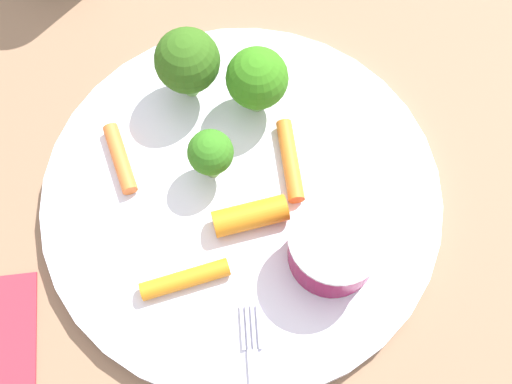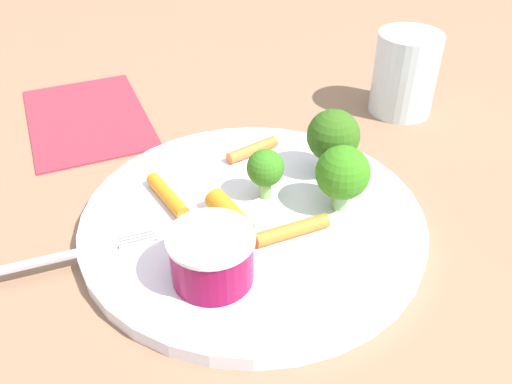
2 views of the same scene
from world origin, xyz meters
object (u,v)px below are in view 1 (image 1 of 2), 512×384
object	(u,v)px
broccoli_floret_0	(257,79)
carrot_stick_1	(290,160)
plate	(242,196)
sauce_cup	(334,247)
broccoli_floret_2	(187,61)
carrot_stick_0	(185,279)
carrot_stick_2	(121,156)
broccoli_floret_1	(211,153)
carrot_stick_3	(250,216)

from	to	relation	value
broccoli_floret_0	carrot_stick_1	bearing A→B (deg)	130.86
plate	broccoli_floret_0	distance (m)	0.08
plate	sauce_cup	bearing A→B (deg)	158.11
broccoli_floret_2	sauce_cup	bearing A→B (deg)	142.68
carrot_stick_0	carrot_stick_2	distance (m)	0.10
sauce_cup	carrot_stick_1	world-z (taller)	sauce_cup
carrot_stick_1	carrot_stick_0	bearing A→B (deg)	66.35
plate	broccoli_floret_2	size ratio (longest dim) A/B	4.52
sauce_cup	carrot_stick_2	size ratio (longest dim) A/B	1.14
broccoli_floret_1	carrot_stick_1	size ratio (longest dim) A/B	0.74
sauce_cup	carrot_stick_0	bearing A→B (deg)	26.01
broccoli_floret_2	carrot_stick_2	size ratio (longest dim) A/B	1.16
carrot_stick_1	carrot_stick_3	world-z (taller)	carrot_stick_3
carrot_stick_0	carrot_stick_3	world-z (taller)	carrot_stick_3
sauce_cup	carrot_stick_3	xyz separation A→B (m)	(0.06, -0.01, -0.01)
plate	carrot_stick_1	bearing A→B (deg)	-131.53
plate	carrot_stick_0	xyz separation A→B (m)	(0.02, 0.07, 0.01)
carrot_stick_0	carrot_stick_3	xyz separation A→B (m)	(-0.03, -0.05, 0.00)
broccoli_floret_2	carrot_stick_0	size ratio (longest dim) A/B	1.05
broccoli_floret_2	carrot_stick_0	distance (m)	0.15
carrot_stick_1	carrot_stick_3	distance (m)	0.05
plate	broccoli_floret_0	world-z (taller)	broccoli_floret_0
carrot_stick_3	carrot_stick_2	bearing A→B (deg)	-11.55
plate	carrot_stick_1	xyz separation A→B (m)	(-0.03, -0.03, 0.01)
plate	carrot_stick_3	size ratio (longest dim) A/B	5.54
sauce_cup	carrot_stick_1	bearing A→B (deg)	-53.52
broccoli_floret_0	broccoli_floret_1	xyz separation A→B (m)	(0.01, 0.06, -0.01)
carrot_stick_2	carrot_stick_3	xyz separation A→B (m)	(-0.10, 0.02, 0.00)
broccoli_floret_0	carrot_stick_0	world-z (taller)	broccoli_floret_0
plate	carrot_stick_0	size ratio (longest dim) A/B	4.74
plate	carrot_stick_2	distance (m)	0.09
broccoli_floret_1	broccoli_floret_2	distance (m)	0.07
broccoli_floret_1	carrot_stick_1	xyz separation A→B (m)	(-0.05, -0.02, -0.02)
sauce_cup	carrot_stick_0	xyz separation A→B (m)	(0.09, 0.04, -0.01)
carrot_stick_3	sauce_cup	bearing A→B (deg)	170.49
plate	broccoli_floret_0	size ratio (longest dim) A/B	4.93
sauce_cup	carrot_stick_1	size ratio (longest dim) A/B	1.00
plate	broccoli_floret_0	xyz separation A→B (m)	(0.01, -0.07, 0.04)
sauce_cup	broccoli_floret_2	bearing A→B (deg)	-37.32
broccoli_floret_2	carrot_stick_2	world-z (taller)	broccoli_floret_2
sauce_cup	broccoli_floret_2	xyz separation A→B (m)	(0.12, -0.10, 0.02)
sauce_cup	broccoli_floret_1	bearing A→B (deg)	-22.43
sauce_cup	carrot_stick_0	distance (m)	0.10
carrot_stick_0	carrot_stick_2	size ratio (longest dim) A/B	1.11
broccoli_floret_1	broccoli_floret_2	world-z (taller)	broccoli_floret_2
plate	broccoli_floret_2	bearing A→B (deg)	-50.13
plate	broccoli_floret_0	bearing A→B (deg)	-83.19
broccoli_floret_1	plate	bearing A→B (deg)	156.02
broccoli_floret_1	broccoli_floret_2	bearing A→B (deg)	-59.82
broccoli_floret_0	broccoli_floret_1	size ratio (longest dim) A/B	1.26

